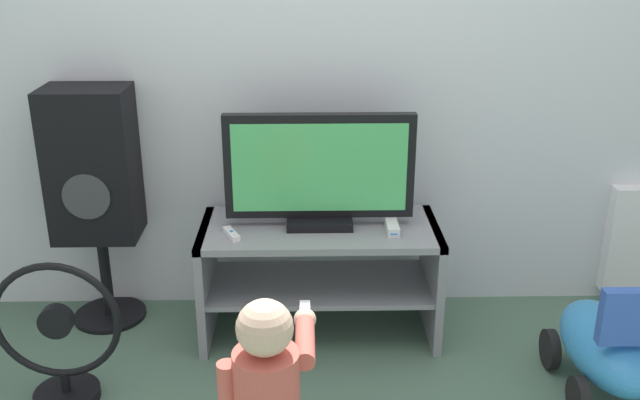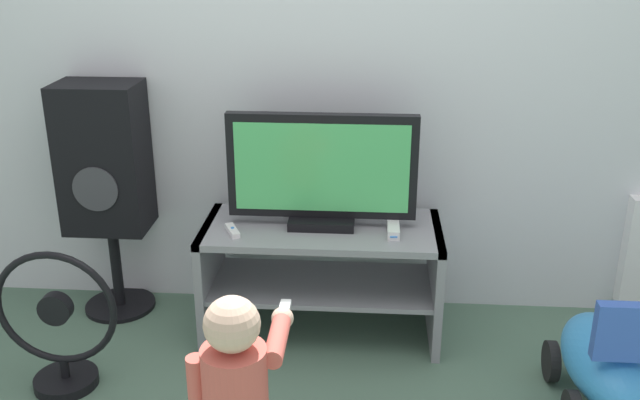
# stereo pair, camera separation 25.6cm
# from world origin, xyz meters

# --- Properties ---
(ground_plane) EXTENTS (16.00, 16.00, 0.00)m
(ground_plane) POSITION_xyz_m (0.00, 0.00, 0.00)
(ground_plane) COLOR #4C6B56
(wall_back) EXTENTS (10.00, 0.06, 2.60)m
(wall_back) POSITION_xyz_m (0.00, 0.56, 1.30)
(wall_back) COLOR silver
(wall_back) RESTS_ON ground_plane
(tv_stand) EXTENTS (1.04, 0.48, 0.51)m
(tv_stand) POSITION_xyz_m (0.00, 0.24, 0.34)
(tv_stand) COLOR gray
(tv_stand) RESTS_ON ground_plane
(television) EXTENTS (0.80, 0.20, 0.49)m
(television) POSITION_xyz_m (0.00, 0.26, 0.76)
(television) COLOR black
(television) RESTS_ON tv_stand
(game_console) EXTENTS (0.05, 0.18, 0.04)m
(game_console) POSITION_xyz_m (0.31, 0.19, 0.53)
(game_console) COLOR white
(game_console) RESTS_ON tv_stand
(remote_primary) EXTENTS (0.09, 0.13, 0.03)m
(remote_primary) POSITION_xyz_m (-0.37, 0.14, 0.53)
(remote_primary) COLOR white
(remote_primary) RESTS_ON tv_stand
(child) EXTENTS (0.29, 0.44, 0.76)m
(child) POSITION_xyz_m (-0.17, -0.85, 0.45)
(child) COLOR #3F4C72
(child) RESTS_ON ground_plane
(speaker_tower) EXTENTS (0.37, 0.33, 1.10)m
(speaker_tower) POSITION_xyz_m (-0.99, 0.37, 0.73)
(speaker_tower) COLOR black
(speaker_tower) RESTS_ON ground_plane
(floor_fan) EXTENTS (0.49, 0.25, 0.59)m
(floor_fan) POSITION_xyz_m (-0.99, -0.26, 0.26)
(floor_fan) COLOR black
(floor_fan) RESTS_ON ground_plane
(ride_on_toy) EXTENTS (0.35, 0.60, 0.53)m
(ride_on_toy) POSITION_xyz_m (1.11, -0.25, 0.20)
(ride_on_toy) COLOR #338CD1
(ride_on_toy) RESTS_ON ground_plane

